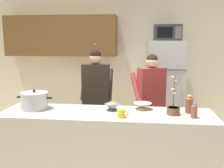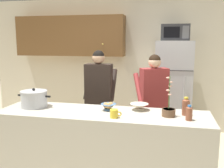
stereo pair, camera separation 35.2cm
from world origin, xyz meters
The scene contains 13 objects.
back_wall_unit centered at (-0.29, 2.25, 1.43)m, with size 6.00×0.48×2.60m.
kitchen_island centered at (0.00, 0.00, 0.46)m, with size 2.53×0.68×0.92m, color #BCB7A8.
refrigerator centered at (0.85, 1.85, 0.88)m, with size 0.64×0.68×1.76m.
microwave centered at (0.85, 1.83, 1.90)m, with size 0.48×0.37×0.28m.
person_near_pot centered at (-0.29, 0.93, 1.01)m, with size 0.50×0.41×1.62m.
person_by_sink centered at (0.55, 0.94, 0.97)m, with size 0.58×0.55×1.56m.
cooking_pot centered at (-0.91, 0.05, 1.03)m, with size 0.45×0.34×0.25m.
coffee_mug centered at (0.19, -0.19, 0.97)m, with size 0.13×0.09×0.10m.
bread_bowl centered at (0.06, 0.10, 0.97)m, with size 0.19×0.19×0.10m.
empty_bowl centered at (0.42, 0.19, 0.97)m, with size 0.23×0.23×0.08m.
bottle_near_edge centered at (0.96, 0.09, 1.02)m, with size 0.09×0.09×0.21m.
bottle_mid_counter centered at (0.99, -0.11, 1.00)m, with size 0.07×0.07×0.17m.
potted_orchid centered at (0.77, 0.00, 0.99)m, with size 0.15×0.15×0.46m.
Camera 2 is at (0.75, -2.85, 1.76)m, focal length 40.98 mm.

